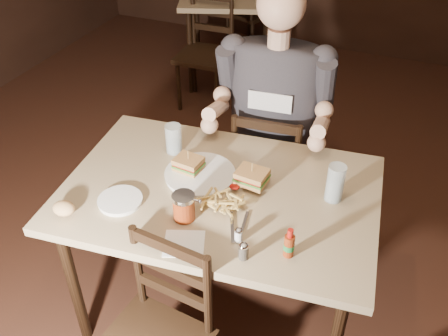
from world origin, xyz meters
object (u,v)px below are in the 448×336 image
at_px(dinner_plate, 200,175).
at_px(side_plate, 120,201).
at_px(glass_left, 174,139).
at_px(hot_sauce, 289,243).
at_px(syrup_dispenser, 184,207).
at_px(bg_chair_far, 251,12).
at_px(chair_far, 270,170).
at_px(glass_right, 335,183).
at_px(bg_chair_near, 204,55).
at_px(diner, 274,90).
at_px(bg_table, 230,3).
at_px(main_table, 220,203).

height_order(dinner_plate, side_plate, dinner_plate).
distance_m(glass_left, hot_sauce, 0.80).
xyz_separation_m(dinner_plate, syrup_dispenser, (0.05, -0.26, 0.05)).
height_order(bg_chair_far, syrup_dispenser, syrup_dispenser).
height_order(chair_far, hot_sauce, hot_sauce).
xyz_separation_m(glass_left, hot_sauce, (0.68, -0.43, -0.01)).
height_order(glass_right, hot_sauce, glass_right).
distance_m(chair_far, bg_chair_far, 2.52).
height_order(chair_far, glass_left, glass_left).
bearing_deg(chair_far, hot_sauce, 105.60).
height_order(chair_far, dinner_plate, chair_far).
xyz_separation_m(bg_chair_near, diner, (0.95, -1.28, 0.52)).
bearing_deg(side_plate, diner, 65.01).
bearing_deg(dinner_plate, glass_right, 7.43).
relative_size(bg_chair_far, side_plate, 4.78).
height_order(diner, syrup_dispenser, diner).
xyz_separation_m(glass_left, glass_right, (0.76, -0.06, 0.01)).
relative_size(bg_chair_near, dinner_plate, 2.91).
relative_size(glass_left, syrup_dispenser, 1.20).
bearing_deg(bg_table, hot_sauce, -64.26).
bearing_deg(glass_left, dinner_plate, -34.56).
bearing_deg(bg_table, bg_chair_near, -90.00).
height_order(hot_sauce, syrup_dispenser, hot_sauce).
xyz_separation_m(bg_chair_near, glass_left, (0.61, -1.69, 0.40)).
relative_size(main_table, glass_left, 10.12).
xyz_separation_m(bg_chair_far, dinner_plate, (0.80, -2.92, 0.35)).
bearing_deg(syrup_dispenser, bg_chair_far, 99.29).
height_order(chair_far, bg_chair_far, chair_far).
xyz_separation_m(main_table, hot_sauce, (0.37, -0.25, 0.14)).
distance_m(syrup_dispenser, side_plate, 0.29).
xyz_separation_m(main_table, bg_chair_far, (-0.92, 2.97, -0.27)).
xyz_separation_m(diner, hot_sauce, (0.33, -0.84, -0.12)).
relative_size(main_table, bg_table, 1.37).
bearing_deg(side_plate, bg_chair_near, 105.22).
bearing_deg(glass_left, bg_chair_near, 109.87).
distance_m(bg_table, side_plate, 2.72).
bearing_deg(syrup_dispenser, glass_left, 115.96).
height_order(hot_sauce, side_plate, hot_sauce).
bearing_deg(hot_sauce, diner, 111.69).
bearing_deg(dinner_plate, glass_left, 145.44).
xyz_separation_m(diner, glass_left, (-0.34, -0.41, -0.12)).
distance_m(bg_chair_far, glass_right, 3.19).
relative_size(bg_table, diner, 0.99).
height_order(dinner_plate, glass_left, glass_left).
bearing_deg(syrup_dispenser, chair_far, 77.92).
bearing_deg(diner, glass_left, -135.11).
bearing_deg(glass_right, bg_table, 120.76).
distance_m(chair_far, side_plate, 1.01).
bearing_deg(hot_sauce, main_table, 146.43).
distance_m(diner, glass_left, 0.55).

